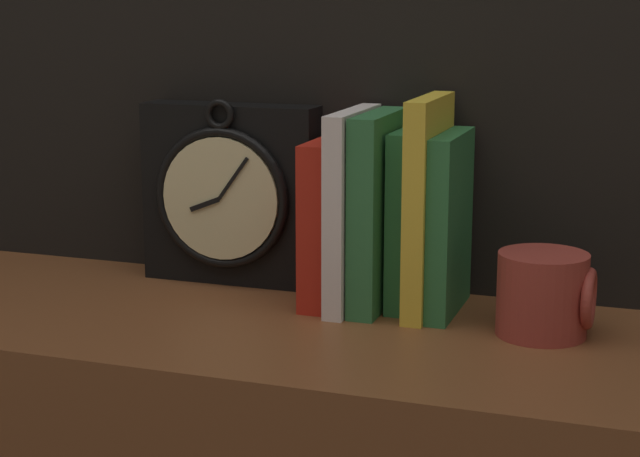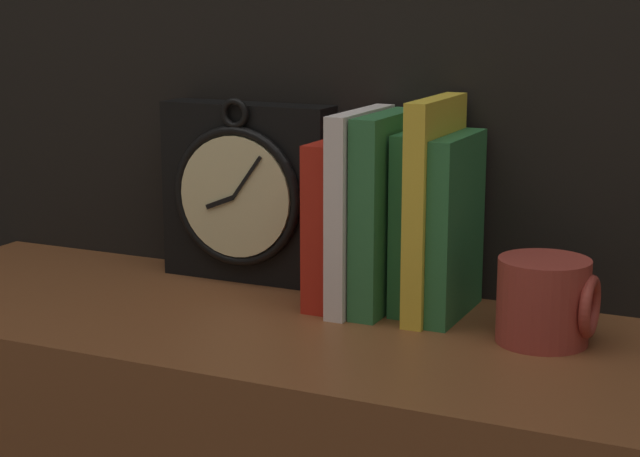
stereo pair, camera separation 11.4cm
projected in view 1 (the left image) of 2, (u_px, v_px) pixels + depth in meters
clock at (230, 194)px, 1.32m from camera, size 0.22×0.07×0.23m
book_slot0_red at (330, 221)px, 1.25m from camera, size 0.03×0.14×0.19m
book_slot1_white at (352, 209)px, 1.23m from camera, size 0.02×0.15×0.23m
book_slot2_green at (378, 211)px, 1.22m from camera, size 0.03×0.14×0.22m
book_slot3_green at (408, 218)px, 1.23m from camera, size 0.02×0.11×0.21m
book_slot4_yellow at (428, 206)px, 1.20m from camera, size 0.02×0.14×0.24m
book_slot5_green at (450, 224)px, 1.20m from camera, size 0.02×0.13×0.20m
mug at (545, 295)px, 1.13m from camera, size 0.10×0.10×0.09m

